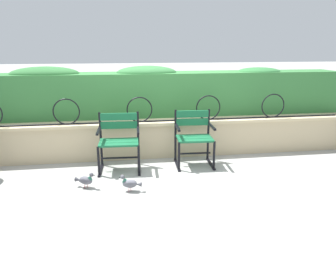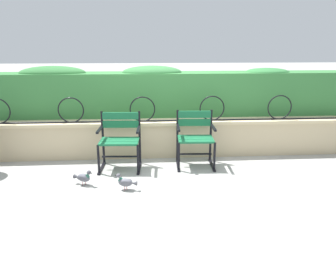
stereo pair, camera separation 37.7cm
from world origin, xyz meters
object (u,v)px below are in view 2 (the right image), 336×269
(park_chair_right, at_px, (195,136))
(pigeon_near_chairs, at_px, (83,177))
(park_chair_left, at_px, (120,138))
(pigeon_far_side, at_px, (126,182))

(park_chair_right, bearing_deg, pigeon_near_chairs, -157.11)
(park_chair_left, distance_m, pigeon_far_side, 0.92)
(park_chair_right, height_order, pigeon_far_side, park_chair_right)
(park_chair_left, bearing_deg, pigeon_near_chairs, -125.39)
(park_chair_right, xyz_separation_m, pigeon_near_chairs, (-1.62, -0.68, -0.35))
(pigeon_far_side, bearing_deg, park_chair_left, 98.11)
(park_chair_left, relative_size, park_chair_right, 1.00)
(park_chair_left, bearing_deg, pigeon_far_side, -81.89)
(pigeon_near_chairs, height_order, pigeon_far_side, same)
(park_chair_left, relative_size, pigeon_near_chairs, 3.09)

